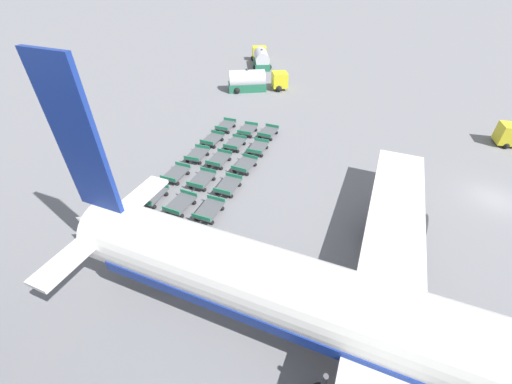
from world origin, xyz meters
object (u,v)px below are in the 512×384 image
Objects in this scene: baggage_dolly_row_near_col_b at (212,140)px; baggage_dolly_row_mid_a_col_b at (235,144)px; baggage_dolly_row_mid_a_col_a at (248,130)px; baggage_dolly_row_mid_b_col_a at (268,133)px; baggage_dolly_row_mid_b_col_c at (245,165)px; baggage_dolly_row_near_col_a at (226,126)px; baggage_dolly_row_near_col_c at (197,155)px; baggage_dolly_row_mid_b_col_e at (209,210)px; fuel_tanker_secondary at (261,58)px; baggage_dolly_row_near_col_e at (153,196)px; fuel_tanker_primary at (253,81)px; baggage_dolly_row_mid_a_col_c at (219,160)px; baggage_dolly_row_mid_a_col_f at (155,231)px; baggage_dolly_row_mid_b_col_f at (184,239)px; baggage_dolly_row_mid_b_col_b at (258,148)px; baggage_dolly_row_near_col_f at (122,223)px; baggage_dolly_row_mid_a_col_d at (202,180)px; baggage_dolly_row_near_col_d at (176,174)px; airplane at (408,334)px; baggage_dolly_row_mid_a_col_e at (181,204)px; baggage_dolly_row_mid_b_col_d at (228,186)px.

baggage_dolly_row_near_col_b and baggage_dolly_row_mid_a_col_b have the same top height.
baggage_dolly_row_mid_a_col_a is (-3.77, 2.32, 0.00)m from baggage_dolly_row_near_col_b.
baggage_dolly_row_mid_b_col_a is 1.00× the size of baggage_dolly_row_mid_b_col_c.
baggage_dolly_row_near_col_a and baggage_dolly_row_near_col_c have the same top height.
baggage_dolly_row_near_col_b and baggage_dolly_row_mid_b_col_e have the same top height.
baggage_dolly_row_near_col_e is at bearing 13.55° from fuel_tanker_secondary.
fuel_tanker_primary reaches higher than baggage_dolly_row_mid_b_col_a.
baggage_dolly_row_mid_a_col_c is (-7.39, 1.82, 0.00)m from baggage_dolly_row_near_col_e.
baggage_dolly_row_near_col_c is 1.00× the size of baggage_dolly_row_mid_a_col_a.
baggage_dolly_row_near_col_a is 17.84m from baggage_dolly_row_mid_a_col_f.
baggage_dolly_row_mid_b_col_f is (2.82, 5.39, 0.00)m from baggage_dolly_row_near_col_e.
baggage_dolly_row_mid_b_col_c is (19.80, 9.36, -0.88)m from fuel_tanker_primary.
baggage_dolly_row_mid_b_col_c is at bearing 5.83° from baggage_dolly_row_mid_b_col_b.
fuel_tanker_secondary is 31.57m from baggage_dolly_row_mid_b_col_b.
baggage_dolly_row_near_col_a is at bearing -135.93° from baggage_dolly_row_mid_a_col_b.
baggage_dolly_row_near_col_f is 1.00× the size of baggage_dolly_row_mid_a_col_d.
baggage_dolly_row_near_col_c and baggage_dolly_row_near_col_d have the same top height.
baggage_dolly_row_near_col_c and baggage_dolly_row_mid_b_col_f have the same top height.
airplane is 19.64m from baggage_dolly_row_mid_a_col_d.
baggage_dolly_row_mid_a_col_f is at bearing -96.31° from airplane.
baggage_dolly_row_mid_b_col_a is (-0.72, 5.15, 0.00)m from baggage_dolly_row_near_col_a.
baggage_dolly_row_near_col_e is 6.08m from baggage_dolly_row_mid_b_col_f.
baggage_dolly_row_mid_a_col_a and baggage_dolly_row_mid_b_col_c have the same top height.
baggage_dolly_row_near_col_f is at bearing -32.83° from baggage_dolly_row_mid_a_col_e.
fuel_tanker_secondary is 37.31m from baggage_dolly_row_near_col_d.
baggage_dolly_row_mid_b_col_f is (10.49, 0.88, 0.00)m from baggage_dolly_row_mid_b_col_c.
baggage_dolly_row_near_col_b is 11.81m from baggage_dolly_row_mid_b_col_e.
baggage_dolly_row_near_col_e is 4.43m from baggage_dolly_row_mid_a_col_d.
baggage_dolly_row_near_col_c is 7.43m from baggage_dolly_row_mid_a_col_a.
baggage_dolly_row_mid_a_col_c is at bearing -124.62° from airplane.
baggage_dolly_row_mid_a_col_e is 1.00× the size of baggage_dolly_row_mid_b_col_a.
fuel_tanker_secondary is 2.67× the size of baggage_dolly_row_near_col_b.
baggage_dolly_row_near_col_b is at bearing -137.80° from baggage_dolly_row_mid_b_col_d.
baggage_dolly_row_mid_b_col_b is (-3.80, 2.34, 0.00)m from baggage_dolly_row_mid_a_col_c.
baggage_dolly_row_mid_b_col_d and baggage_dolly_row_mid_b_col_f have the same top height.
fuel_tanker_secondary reaches higher than baggage_dolly_row_mid_a_col_a.
baggage_dolly_row_near_col_f is (43.25, 9.81, -0.83)m from fuel_tanker_secondary.
baggage_dolly_row_mid_b_col_d is (6.84, 3.27, 0.00)m from baggage_dolly_row_mid_a_col_b.
baggage_dolly_row_near_col_a is 1.00× the size of baggage_dolly_row_mid_b_col_e.
baggage_dolly_row_mid_a_col_d is at bearing -174.10° from baggage_dolly_row_mid_a_col_f.
baggage_dolly_row_mid_a_col_b is at bearing -164.51° from baggage_dolly_row_mid_b_col_f.
airplane is 12.08× the size of baggage_dolly_row_mid_a_col_e.
baggage_dolly_row_near_col_e is 1.00× the size of baggage_dolly_row_mid_a_col_b.
baggage_dolly_row_near_col_c is 10.92m from baggage_dolly_row_mid_a_col_f.
baggage_dolly_row_mid_a_col_b is at bearing -131.22° from airplane.
baggage_dolly_row_mid_b_col_d is at bearing 129.87° from baggage_dolly_row_near_col_e.
baggage_dolly_row_mid_a_col_e is at bearing 147.17° from baggage_dolly_row_near_col_f.
airplane is 11.90× the size of baggage_dolly_row_near_col_c.
baggage_dolly_row_mid_a_col_a is at bearing 24.96° from fuel_tanker_primary.
fuel_tanker_secondary is 45.00m from baggage_dolly_row_mid_b_col_f.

